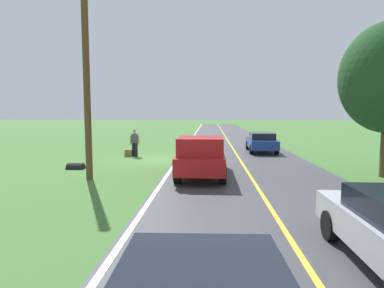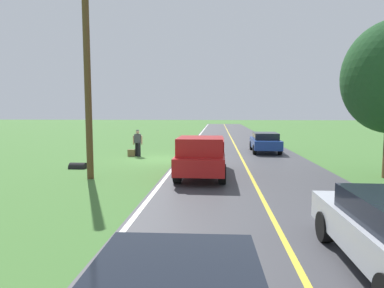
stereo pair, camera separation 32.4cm
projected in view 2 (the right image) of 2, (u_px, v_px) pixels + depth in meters
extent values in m
plane|color=#427033|center=(159.00, 159.00, 19.84)|extent=(200.00, 200.00, 0.00)
cube|color=#3D3D42|center=(243.00, 160.00, 19.44)|extent=(7.87, 120.00, 0.00)
cube|color=silver|center=(180.00, 159.00, 19.73)|extent=(0.16, 117.60, 0.00)
cube|color=gold|center=(243.00, 160.00, 19.44)|extent=(0.14, 117.60, 0.00)
cylinder|color=black|center=(139.00, 150.00, 20.91)|extent=(0.18, 0.18, 0.88)
cylinder|color=black|center=(136.00, 149.00, 21.15)|extent=(0.18, 0.18, 0.88)
cube|color=#3F3F47|center=(138.00, 138.00, 20.96)|extent=(0.42, 0.29, 0.58)
sphere|color=tan|center=(138.00, 132.00, 20.92)|extent=(0.23, 0.23, 0.23)
sphere|color=#4C564C|center=(138.00, 131.00, 20.92)|extent=(0.20, 0.20, 0.20)
cube|color=navy|center=(138.00, 138.00, 21.16)|extent=(0.33, 0.22, 0.44)
cylinder|color=tan|center=(142.00, 140.00, 20.95)|extent=(0.10, 0.10, 0.58)
cylinder|color=tan|center=(134.00, 140.00, 20.96)|extent=(0.10, 0.10, 0.58)
cube|color=brown|center=(131.00, 153.00, 21.01)|extent=(0.47, 0.23, 0.45)
cube|color=#B21919|center=(202.00, 159.00, 14.72)|extent=(2.04, 5.42, 0.70)
cube|color=#B21919|center=(201.00, 146.00, 13.47)|extent=(1.86, 2.17, 0.72)
cube|color=black|center=(201.00, 144.00, 13.46)|extent=(1.69, 1.31, 0.43)
cube|color=#B21919|center=(223.00, 144.00, 15.65)|extent=(0.12, 3.02, 0.45)
cube|color=#B21919|center=(184.00, 144.00, 15.81)|extent=(0.12, 3.02, 0.45)
cube|color=#B21919|center=(205.00, 141.00, 17.23)|extent=(1.84, 0.11, 0.45)
cylinder|color=black|center=(222.00, 174.00, 12.94)|extent=(0.31, 0.80, 0.80)
cylinder|color=black|center=(177.00, 173.00, 13.09)|extent=(0.31, 0.80, 0.80)
cylinder|color=black|center=(222.00, 161.00, 16.21)|extent=(0.31, 0.80, 0.80)
cylinder|color=black|center=(186.00, 161.00, 16.37)|extent=(0.31, 0.80, 0.80)
cube|color=navy|center=(265.00, 143.00, 23.27)|extent=(1.96, 4.44, 0.62)
cube|color=black|center=(265.00, 136.00, 23.02)|extent=(1.69, 2.42, 0.46)
cylinder|color=black|center=(251.00, 145.00, 24.77)|extent=(0.26, 0.67, 0.66)
cylinder|color=black|center=(274.00, 146.00, 24.60)|extent=(0.26, 0.67, 0.66)
cylinder|color=black|center=(255.00, 150.00, 22.00)|extent=(0.26, 0.67, 0.66)
cylinder|color=black|center=(280.00, 150.00, 21.83)|extent=(0.26, 0.67, 0.66)
cylinder|color=black|center=(325.00, 227.00, 7.18)|extent=(0.24, 0.66, 0.66)
cylinder|color=brown|center=(88.00, 85.00, 13.63)|extent=(0.28, 0.28, 7.96)
cylinder|color=black|center=(78.00, 168.00, 16.52)|extent=(0.80, 0.60, 0.60)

